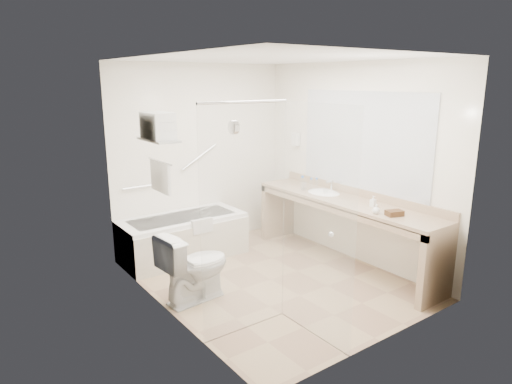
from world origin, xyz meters
TOP-DOWN VIEW (x-y plane):
  - floor at (0.00, 0.00)m, footprint 3.20×3.20m
  - ceiling at (0.00, 0.00)m, footprint 2.60×3.20m
  - wall_back at (0.00, 1.60)m, footprint 2.60×0.10m
  - wall_front at (0.00, -1.60)m, footprint 2.60×0.10m
  - wall_left at (-1.30, 0.00)m, footprint 0.10×3.20m
  - wall_right at (1.30, 0.00)m, footprint 0.10×3.20m
  - bathtub at (-0.50, 1.24)m, footprint 1.60×0.73m
  - grab_bar_short at (-0.95, 1.56)m, footprint 0.40×0.03m
  - grab_bar_long at (-0.05, 1.56)m, footprint 0.53×0.03m
  - shower_enclosure at (-0.63, -0.93)m, footprint 0.96×0.91m
  - towel_shelf at (-1.17, 0.35)m, footprint 0.24×0.55m
  - vanity_counter at (1.02, -0.15)m, footprint 0.55×2.70m
  - sink at (1.05, 0.25)m, footprint 0.40×0.52m
  - faucet at (1.20, 0.25)m, footprint 0.03×0.03m
  - mirror at (1.29, -0.15)m, footprint 0.02×2.00m
  - hairdryer_unit at (1.25, 1.05)m, footprint 0.08×0.10m
  - toilet at (-0.95, 0.09)m, footprint 0.81×0.51m
  - amenity_basket at (0.94, -0.95)m, footprint 0.21×0.17m
  - soap_bottle_a at (1.04, -0.57)m, footprint 0.07×0.13m
  - soap_bottle_b at (0.84, -0.79)m, footprint 0.11×0.13m
  - water_bottle_left at (1.01, 0.45)m, footprint 0.05×0.05m
  - water_bottle_mid at (1.07, 0.40)m, footprint 0.05×0.05m
  - water_bottle_right at (0.90, 0.49)m, footprint 0.06×0.06m
  - drinking_glass_near at (0.97, 0.54)m, footprint 0.09×0.09m
  - drinking_glass_far at (0.99, 0.15)m, footprint 0.08×0.08m

SIDE VIEW (x-z plane):
  - floor at x=0.00m, z-range 0.00..0.00m
  - bathtub at x=-0.50m, z-range -0.02..0.57m
  - toilet at x=-0.95m, z-range 0.00..0.75m
  - vanity_counter at x=1.02m, z-range 0.17..1.12m
  - sink at x=1.05m, z-range 0.75..0.89m
  - soap_bottle_a at x=1.04m, z-range 0.85..0.91m
  - amenity_basket at x=0.94m, z-range 0.85..0.91m
  - soap_bottle_b at x=0.84m, z-range 0.85..0.93m
  - drinking_glass_far at x=0.99m, z-range 0.85..0.94m
  - drinking_glass_near at x=0.97m, z-range 0.85..0.95m
  - water_bottle_left at x=1.01m, z-range 0.84..1.01m
  - water_bottle_mid at x=1.07m, z-range 0.84..1.01m
  - faucet at x=1.20m, z-range 0.86..1.00m
  - water_bottle_right at x=0.90m, z-range 0.84..1.04m
  - grab_bar_short at x=-0.95m, z-range 0.93..0.96m
  - shower_enclosure at x=-0.63m, z-range 0.01..2.12m
  - wall_back at x=0.00m, z-range 0.00..2.50m
  - wall_front at x=0.00m, z-range 0.00..2.50m
  - wall_left at x=-1.30m, z-range 0.00..2.50m
  - wall_right at x=1.30m, z-range 0.00..2.50m
  - grab_bar_long at x=-0.05m, z-range 1.09..1.41m
  - hairdryer_unit at x=1.25m, z-range 1.36..1.54m
  - mirror at x=1.29m, z-range 0.95..2.15m
  - towel_shelf at x=-1.17m, z-range 1.35..2.16m
  - ceiling at x=0.00m, z-range 2.45..2.55m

